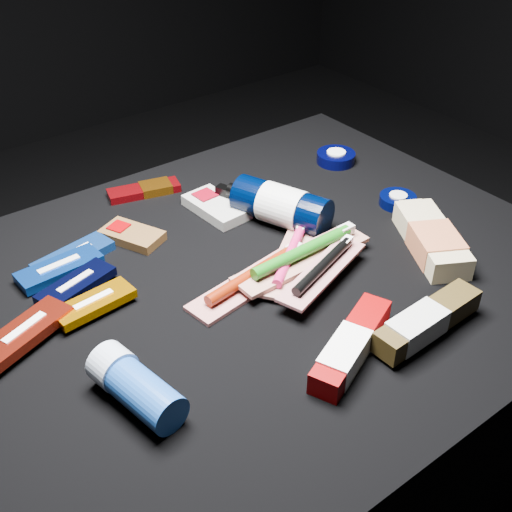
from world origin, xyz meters
TOP-DOWN VIEW (x-y plane):
  - ground at (0.00, 0.00)m, footprint 3.00×3.00m
  - cloth_table at (0.00, 0.00)m, footprint 0.98×0.78m
  - luna_bar_0 at (-0.20, 0.19)m, footprint 0.13×0.07m
  - luna_bar_1 at (-0.23, 0.17)m, footprint 0.13×0.06m
  - luna_bar_2 at (-0.23, 0.12)m, footprint 0.13×0.08m
  - luna_bar_3 at (-0.23, 0.06)m, footprint 0.12×0.05m
  - luna_bar_4 at (-0.33, 0.06)m, footprint 0.14×0.09m
  - clif_bar_0 at (-0.10, 0.20)m, footprint 0.09×0.11m
  - clif_bar_1 at (0.06, 0.19)m, footprint 0.07×0.12m
  - power_bar at (-0.01, 0.31)m, footprint 0.14×0.07m
  - lotion_bottle at (0.12, 0.09)m, footprint 0.12×0.21m
  - cream_tin_upper at (0.35, 0.19)m, footprint 0.08×0.08m
  - cream_tin_lower at (0.33, 0.01)m, footprint 0.06×0.06m
  - bodywash_bottle at (0.26, -0.12)m, footprint 0.14×0.19m
  - deodorant_stick at (-0.26, -0.12)m, footprint 0.07×0.14m
  - toothbrush_pack_0 at (-0.01, -0.02)m, footprint 0.23×0.09m
  - toothbrush_pack_1 at (0.06, -0.02)m, footprint 0.18×0.15m
  - toothbrush_pack_2 at (0.07, -0.03)m, footprint 0.24×0.06m
  - toothbrush_pack_3 at (0.07, -0.08)m, footprint 0.19×0.10m
  - toothpaste_carton_red at (-0.01, -0.22)m, footprint 0.18×0.11m
  - toothpaste_carton_green at (0.10, -0.25)m, footprint 0.18×0.05m

SIDE VIEW (x-z plane):
  - ground at x=0.00m, z-range 0.00..0.00m
  - cloth_table at x=0.00m, z-range 0.00..0.40m
  - power_bar at x=-0.01m, z-range 0.40..0.42m
  - luna_bar_0 at x=-0.20m, z-range 0.40..0.42m
  - clif_bar_0 at x=-0.10m, z-range 0.40..0.42m
  - cream_tin_lower at x=0.33m, z-range 0.40..0.42m
  - toothbrush_pack_0 at x=-0.01m, z-range 0.40..0.42m
  - clif_bar_1 at x=0.06m, z-range 0.40..0.42m
  - luna_bar_1 at x=-0.23m, z-range 0.40..0.42m
  - cream_tin_upper at x=0.35m, z-range 0.40..0.42m
  - luna_bar_2 at x=-0.23m, z-range 0.40..0.42m
  - luna_bar_3 at x=-0.23m, z-range 0.41..0.42m
  - toothbrush_pack_1 at x=0.06m, z-range 0.40..0.43m
  - toothpaste_carton_red at x=-0.01m, z-range 0.40..0.43m
  - luna_bar_4 at x=-0.33m, z-range 0.41..0.43m
  - bodywash_bottle at x=0.26m, z-range 0.40..0.44m
  - toothpaste_carton_green at x=0.10m, z-range 0.41..0.44m
  - toothbrush_pack_2 at x=0.07m, z-range 0.41..0.44m
  - deodorant_stick at x=-0.26m, z-range 0.40..0.45m
  - toothbrush_pack_3 at x=0.07m, z-range 0.42..0.44m
  - lotion_bottle at x=0.12m, z-range 0.40..0.47m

